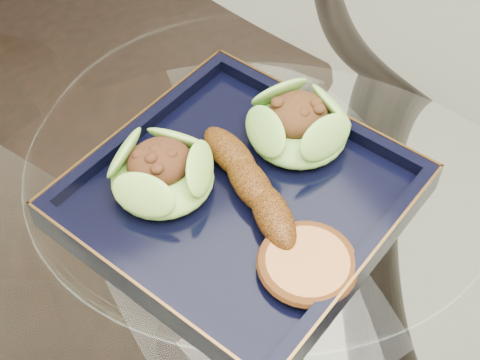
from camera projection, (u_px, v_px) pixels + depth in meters
dining_table at (257, 279)px, 0.77m from camera, size 1.13×1.13×0.77m
dining_chair at (78, 105)px, 1.04m from camera, size 0.49×0.49×0.96m
navy_plate at (240, 200)px, 0.62m from camera, size 0.35×0.35×0.02m
lettuce_wrap_left at (162, 174)px, 0.61m from camera, size 0.12×0.12×0.03m
lettuce_wrap_right at (298, 127)px, 0.65m from camera, size 0.13×0.13×0.04m
roasted_plantain at (251, 183)px, 0.61m from camera, size 0.04×0.15×0.03m
crumb_patty at (307, 265)px, 0.56m from camera, size 0.10×0.10×0.01m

